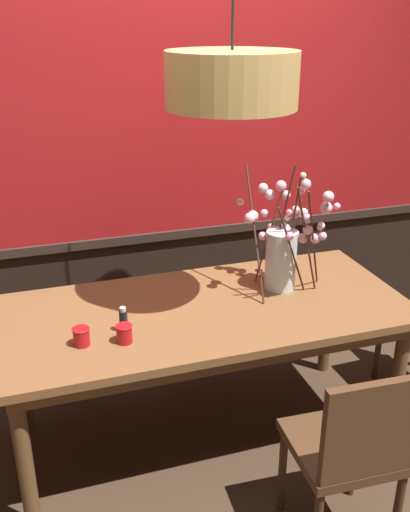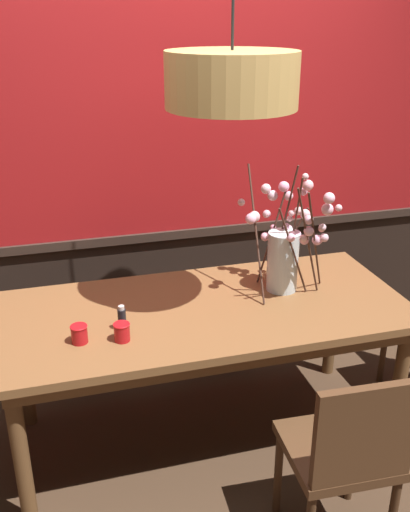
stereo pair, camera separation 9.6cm
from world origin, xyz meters
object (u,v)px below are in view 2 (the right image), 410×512
dining_table (205,322)px  candle_holder_nearer_edge (122,332)px  chair_far_side_right (210,277)px  vase_with_blossoms (285,251)px  pendant_lamp (232,80)px  chair_near_side_right (346,452)px  candle_holder_nearer_center (79,334)px  condiment_bottle (122,319)px

dining_table → candle_holder_nearer_edge: (-0.43, -0.20, 0.12)m
chair_far_side_right → candle_holder_nearer_edge: 1.30m
dining_table → vase_with_blossoms: bearing=10.4°
vase_with_blossoms → pendant_lamp: (-0.34, -0.12, 0.85)m
chair_near_side_right → candle_holder_nearer_edge: 1.04m
dining_table → pendant_lamp: size_ratio=1.72×
chair_far_side_right → chair_near_side_right: (0.07, -1.69, 0.00)m
vase_with_blossoms → pendant_lamp: pendant_lamp is taller
dining_table → chair_far_side_right: size_ratio=2.18×
vase_with_blossoms → candle_holder_nearer_center: size_ratio=7.77×
dining_table → condiment_bottle: (-0.42, -0.11, 0.14)m
dining_table → candle_holder_nearer_center: bearing=-164.7°
chair_far_side_right → chair_near_side_right: 1.69m
candle_holder_nearer_center → condiment_bottle: (0.19, 0.06, 0.01)m
chair_near_side_right → candle_holder_nearer_edge: bearing=140.2°
vase_with_blossoms → pendant_lamp: 0.92m
chair_far_side_right → vase_with_blossoms: 0.92m
chair_far_side_right → candle_holder_nearer_edge: size_ratio=10.91×
chair_near_side_right → candle_holder_nearer_center: bearing=144.6°
vase_with_blossoms → candle_holder_nearer_edge: bearing=-162.1°
candle_holder_nearer_center → vase_with_blossoms: bearing=13.3°
condiment_bottle → candle_holder_nearer_center: bearing=-163.0°
chair_far_side_right → candle_holder_nearer_center: chair_far_side_right is taller
vase_with_blossoms → candle_holder_nearer_edge: vase_with_blossoms is taller
chair_near_side_right → condiment_bottle: 1.09m
pendant_lamp → chair_far_side_right: bearing=79.4°
vase_with_blossoms → candle_holder_nearer_center: vase_with_blossoms is taller
chair_far_side_right → vase_with_blossoms: (0.17, -0.77, 0.47)m
dining_table → chair_near_side_right: 0.92m
chair_far_side_right → pendant_lamp: (-0.17, -0.89, 1.32)m
chair_far_side_right → candle_holder_nearer_edge: (-0.70, -1.05, 0.30)m
candle_holder_nearer_edge → condiment_bottle: bearing=81.4°
chair_near_side_right → candle_holder_nearer_center: 1.20m
dining_table → chair_near_side_right: (0.34, -0.84, -0.17)m
candle_holder_nearer_edge → condiment_bottle: 0.09m
dining_table → candle_holder_nearer_edge: 0.49m
condiment_bottle → vase_with_blossoms: bearing=12.4°
chair_near_side_right → pendant_lamp: (-0.23, 0.80, 1.32)m
vase_with_blossoms → candle_holder_nearer_edge: size_ratio=7.71×
dining_table → chair_far_side_right: 0.91m
chair_far_side_right → condiment_bottle: 1.22m
vase_with_blossoms → chair_far_side_right: bearing=102.5°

